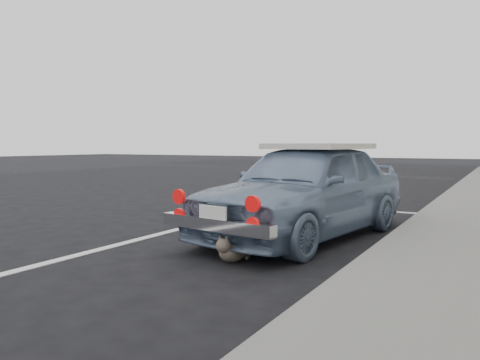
# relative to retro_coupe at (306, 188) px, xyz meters

# --- Properties ---
(pline_front) EXTENTS (3.00, 0.12, 0.01)m
(pline_front) POSITION_rel_retro_coupe_xyz_m (-0.26, 2.72, -0.60)
(pline_front) COLOR silver
(pline_front) RESTS_ON ground
(pline_side) EXTENTS (0.12, 7.00, 0.01)m
(pline_side) POSITION_rel_retro_coupe_xyz_m (-1.66, -0.78, -0.60)
(pline_side) COLOR silver
(pline_side) RESTS_ON ground
(retro_coupe) EXTENTS (1.89, 3.66, 1.19)m
(retro_coupe) POSITION_rel_retro_coupe_xyz_m (0.00, 0.00, 0.00)
(retro_coupe) COLOR #6F86A5
(retro_coupe) RESTS_ON ground
(cat) EXTENTS (0.27, 0.54, 0.29)m
(cat) POSITION_rel_retro_coupe_xyz_m (-0.13, -1.55, -0.47)
(cat) COLOR #6E6054
(cat) RESTS_ON ground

